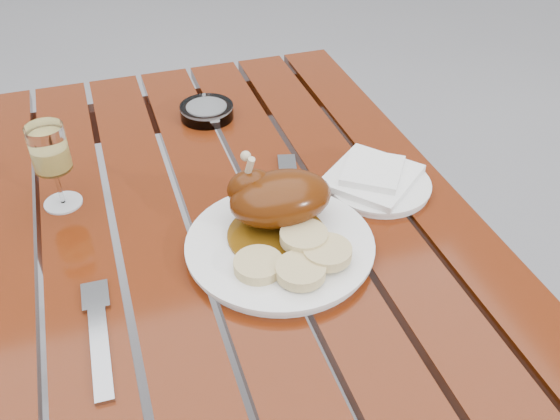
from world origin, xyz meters
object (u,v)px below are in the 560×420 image
(wine_glass, at_px, (54,167))
(ashtray, at_px, (207,111))
(side_plate, at_px, (379,185))
(dinner_plate, at_px, (280,246))
(table, at_px, (238,375))

(wine_glass, relative_size, ashtray, 1.37)
(ashtray, bearing_deg, side_plate, -56.01)
(dinner_plate, height_order, ashtray, ashtray)
(table, height_order, ashtray, ashtray)
(table, relative_size, wine_glass, 8.08)
(ashtray, bearing_deg, dinner_plate, -88.31)
(wine_glass, bearing_deg, ashtray, 35.46)
(table, height_order, side_plate, side_plate)
(table, xyz_separation_m, wine_glass, (-0.25, 0.15, 0.45))
(dinner_plate, xyz_separation_m, ashtray, (-0.01, 0.44, 0.00))
(wine_glass, xyz_separation_m, ashtray, (0.30, 0.21, -0.06))
(wine_glass, distance_m, ashtray, 0.37)
(table, xyz_separation_m, dinner_plate, (0.06, -0.08, 0.38))
(side_plate, bearing_deg, wine_glass, 166.41)
(table, distance_m, side_plate, 0.47)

